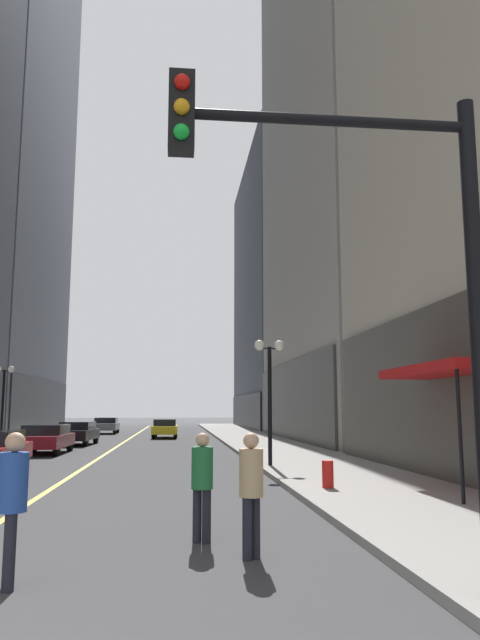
% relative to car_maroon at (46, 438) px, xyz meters
% --- Properties ---
extents(ground_plane, '(200.00, 200.00, 0.00)m').
position_rel_car_maroon_xyz_m(ground_plane, '(2.80, 9.88, -0.72)').
color(ground_plane, '#38383A').
extents(sidewalk_right, '(4.50, 78.00, 0.15)m').
position_rel_car_maroon_xyz_m(sidewalk_right, '(11.05, 9.88, -0.65)').
color(sidewalk_right, gray).
rests_on(sidewalk_right, ground).
extents(lane_centre_stripe, '(0.16, 70.00, 0.01)m').
position_rel_car_maroon_xyz_m(lane_centre_stripe, '(2.80, 9.88, -0.72)').
color(lane_centre_stripe, '#E5D64C').
rests_on(lane_centre_stripe, ground).
extents(building_right_mid, '(13.96, 24.00, 44.53)m').
position_rel_car_maroon_xyz_m(building_right_mid, '(20.18, 9.38, 21.47)').
color(building_right_mid, '#A8A399').
rests_on(building_right_mid, ground).
extents(building_right_far, '(16.13, 26.00, 29.10)m').
position_rel_car_maroon_xyz_m(building_right_far, '(21.26, 34.88, 13.78)').
color(building_right_far, '#4C515B').
rests_on(building_right_far, ground).
extents(storefront_awning_right, '(1.60, 4.75, 3.12)m').
position_rel_car_maroon_xyz_m(storefront_awning_right, '(12.49, -14.82, 2.26)').
color(storefront_awning_right, '#B21414').
rests_on(storefront_awning_right, ground).
extents(car_maroon, '(1.99, 4.49, 1.32)m').
position_rel_car_maroon_xyz_m(car_maroon, '(0.00, 0.00, 0.00)').
color(car_maroon, maroon).
rests_on(car_maroon, ground).
extents(car_black, '(2.06, 4.46, 1.32)m').
position_rel_car_maroon_xyz_m(car_black, '(0.37, 6.73, -0.00)').
color(car_black, black).
rests_on(car_black, ground).
extents(car_yellow, '(1.79, 4.68, 1.32)m').
position_rel_car_maroon_xyz_m(car_yellow, '(5.22, 14.63, -0.00)').
color(car_yellow, yellow).
rests_on(car_yellow, ground).
extents(car_grey, '(1.98, 4.16, 1.32)m').
position_rel_car_maroon_xyz_m(car_grey, '(0.20, 22.49, -0.00)').
color(car_grey, slate).
rests_on(car_grey, ground).
extents(pedestrian_in_tan_trench, '(0.48, 0.48, 1.72)m').
position_rel_car_maroon_xyz_m(pedestrian_in_tan_trench, '(7.06, -20.40, 0.29)').
color(pedestrian_in_tan_trench, black).
rests_on(pedestrian_in_tan_trench, ground).
extents(pedestrian_in_blue_hoodie, '(0.41, 0.41, 1.78)m').
position_rel_car_maroon_xyz_m(pedestrian_in_blue_hoodie, '(4.10, -21.52, 0.32)').
color(pedestrian_in_blue_hoodie, black).
rests_on(pedestrian_in_blue_hoodie, ground).
extents(pedestrian_in_green_parka, '(0.46, 0.46, 1.68)m').
position_rel_car_maroon_xyz_m(pedestrian_in_green_parka, '(6.41, -19.32, 0.26)').
color(pedestrian_in_green_parka, black).
rests_on(pedestrian_in_green_parka, ground).
extents(traffic_light_near_right, '(3.43, 0.35, 5.65)m').
position_rel_car_maroon_xyz_m(traffic_light_near_right, '(8.15, -22.95, 3.02)').
color(traffic_light_near_right, black).
rests_on(traffic_light_near_right, ground).
extents(street_lamp_left_far, '(1.06, 0.36, 4.43)m').
position_rel_car_maroon_xyz_m(street_lamp_left_far, '(-3.60, 5.81, 2.54)').
color(street_lamp_left_far, black).
rests_on(street_lamp_left_far, ground).
extents(street_lamp_right_mid, '(1.06, 0.36, 4.43)m').
position_rel_car_maroon_xyz_m(street_lamp_right_mid, '(9.20, -8.34, 2.54)').
color(street_lamp_right_mid, black).
rests_on(street_lamp_right_mid, ground).
extents(fire_hydrant_right, '(0.28, 0.28, 0.80)m').
position_rel_car_maroon_xyz_m(fire_hydrant_right, '(9.70, -14.27, -0.32)').
color(fire_hydrant_right, red).
rests_on(fire_hydrant_right, ground).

